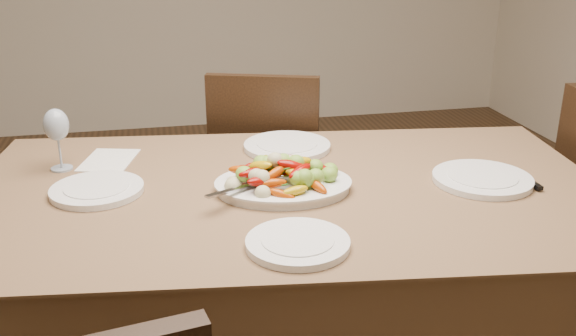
% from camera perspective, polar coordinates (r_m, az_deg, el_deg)
% --- Properties ---
extents(dining_table, '(1.96, 1.27, 0.76)m').
position_cam_1_polar(dining_table, '(2.02, 0.00, -11.76)').
color(dining_table, brown).
rests_on(dining_table, ground).
extents(chair_far, '(0.53, 0.53, 0.95)m').
position_cam_1_polar(chair_far, '(2.68, -1.55, -0.82)').
color(chair_far, black).
rests_on(chair_far, ground).
extents(serving_platter, '(0.41, 0.32, 0.02)m').
position_cam_1_polar(serving_platter, '(1.82, -0.42, -1.68)').
color(serving_platter, white).
rests_on(serving_platter, dining_table).
extents(roasted_vegetables, '(0.33, 0.25, 0.09)m').
position_cam_1_polar(roasted_vegetables, '(1.80, -0.43, -0.01)').
color(roasted_vegetables, '#7B0703').
rests_on(roasted_vegetables, serving_platter).
extents(serving_spoon, '(0.21, 0.26, 0.03)m').
position_cam_1_polar(serving_spoon, '(1.77, -2.44, -1.11)').
color(serving_spoon, '#9EA0A8').
rests_on(serving_spoon, serving_platter).
extents(plate_left, '(0.26, 0.26, 0.02)m').
position_cam_1_polar(plate_left, '(1.88, -16.61, -1.89)').
color(plate_left, white).
rests_on(plate_left, dining_table).
extents(plate_right, '(0.29, 0.29, 0.02)m').
position_cam_1_polar(plate_right, '(1.96, 16.88, -0.96)').
color(plate_right, white).
rests_on(plate_right, dining_table).
extents(plate_far, '(0.29, 0.29, 0.02)m').
position_cam_1_polar(plate_far, '(2.15, -0.08, 1.93)').
color(plate_far, white).
rests_on(plate_far, dining_table).
extents(plate_near, '(0.25, 0.25, 0.02)m').
position_cam_1_polar(plate_near, '(1.52, 0.87, -6.73)').
color(plate_near, white).
rests_on(plate_near, dining_table).
extents(wine_glass, '(0.08, 0.08, 0.20)m').
position_cam_1_polar(wine_glass, '(2.07, -19.78, 2.54)').
color(wine_glass, '#8C99A5').
rests_on(wine_glass, dining_table).
extents(menu_card, '(0.20, 0.24, 0.00)m').
position_cam_1_polar(menu_card, '(2.13, -15.63, 0.68)').
color(menu_card, silver).
rests_on(menu_card, dining_table).
extents(table_knife, '(0.02, 0.20, 0.01)m').
position_cam_1_polar(table_knife, '(2.02, 20.31, -0.90)').
color(table_knife, '#9EA0A8').
rests_on(table_knife, dining_table).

